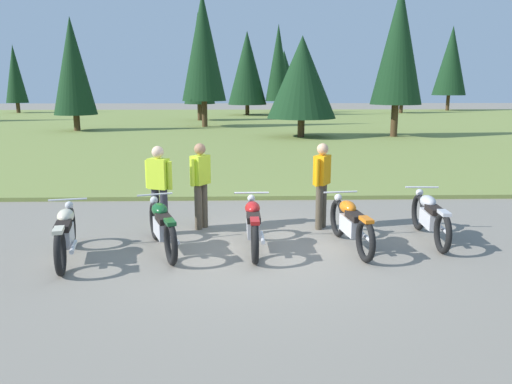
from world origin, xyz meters
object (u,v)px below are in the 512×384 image
at_px(motorcycle_orange, 351,223).
at_px(rider_near_row_end, 159,185).
at_px(motorcycle_british_green, 162,226).
at_px(motorcycle_red, 253,224).
at_px(motorcycle_cream, 66,233).
at_px(rider_with_back_turned, 201,181).
at_px(rider_checking_bike, 322,181).
at_px(motorcycle_silver, 430,217).

bearing_deg(motorcycle_orange, rider_near_row_end, 165.29).
bearing_deg(rider_near_row_end, motorcycle_british_green, -79.21).
relative_size(motorcycle_red, rider_near_row_end, 1.26).
bearing_deg(motorcycle_orange, motorcycle_cream, -174.35).
height_order(motorcycle_red, motorcycle_orange, same).
distance_m(motorcycle_british_green, rider_with_back_turned, 1.57).
bearing_deg(motorcycle_cream, motorcycle_orange, 5.65).
relative_size(motorcycle_red, rider_checking_bike, 1.26).
distance_m(motorcycle_orange, rider_with_back_turned, 3.00).
xyz_separation_m(motorcycle_red, rider_near_row_end, (-1.71, 0.91, 0.51)).
bearing_deg(rider_with_back_turned, motorcycle_silver, -12.30).
xyz_separation_m(motorcycle_british_green, motorcycle_silver, (4.72, 0.47, 0.00)).
height_order(motorcycle_cream, motorcycle_red, same).
relative_size(motorcycle_orange, rider_with_back_turned, 1.25).
xyz_separation_m(motorcycle_british_green, rider_checking_bike, (2.88, 1.31, 0.51)).
bearing_deg(motorcycle_british_green, rider_with_back_turned, 68.34).
bearing_deg(motorcycle_british_green, motorcycle_orange, 1.44).
relative_size(motorcycle_cream, motorcycle_red, 0.99).
relative_size(motorcycle_red, rider_with_back_turned, 1.26).
bearing_deg(motorcycle_silver, rider_near_row_end, 174.19).
xyz_separation_m(motorcycle_silver, rider_near_row_end, (-4.90, 0.50, 0.51)).
xyz_separation_m(motorcycle_cream, rider_near_row_end, (1.29, 1.35, 0.51)).
distance_m(motorcycle_orange, rider_checking_bike, 1.37).
xyz_separation_m(motorcycle_british_green, motorcycle_orange, (3.20, 0.08, 0.00)).
relative_size(motorcycle_silver, rider_checking_bike, 1.26).
bearing_deg(rider_near_row_end, motorcycle_cream, -133.65).
bearing_deg(rider_checking_bike, rider_near_row_end, -173.68).
distance_m(motorcycle_cream, motorcycle_orange, 4.70).
xyz_separation_m(motorcycle_british_green, motorcycle_red, (1.53, 0.06, 0.00)).
bearing_deg(motorcycle_cream, rider_with_back_turned, 41.06).
relative_size(motorcycle_orange, motorcycle_silver, 1.00).
distance_m(motorcycle_cream, rider_near_row_end, 1.94).
distance_m(motorcycle_silver, rider_with_back_turned, 4.30).
relative_size(motorcycle_british_green, motorcycle_red, 0.96).
bearing_deg(motorcycle_cream, rider_near_row_end, 46.35).
distance_m(motorcycle_red, motorcycle_silver, 3.22).
xyz_separation_m(motorcycle_red, motorcycle_orange, (1.67, 0.02, 0.00)).
distance_m(motorcycle_cream, motorcycle_british_green, 1.52).
relative_size(motorcycle_cream, motorcycle_british_green, 1.03).
height_order(rider_checking_bike, rider_near_row_end, same).
bearing_deg(rider_with_back_turned, rider_checking_bike, -1.72).
height_order(motorcycle_british_green, motorcycle_orange, same).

